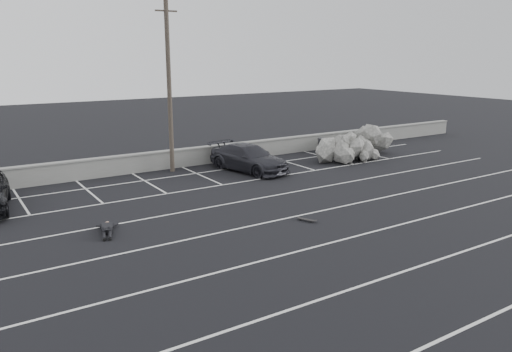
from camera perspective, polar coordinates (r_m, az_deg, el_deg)
ground at (r=17.54m, az=7.80°, el=-7.77°), size 120.00×120.00×0.00m
seawall at (r=29.01m, az=-10.39°, el=1.87°), size 50.00×0.45×1.06m
stall_lines at (r=20.82m, az=-0.28°, el=-4.13°), size 36.00×20.05×0.01m
car_right at (r=28.01m, az=-0.83°, el=2.08°), size 3.15×5.44×1.48m
utility_pole at (r=27.77m, az=-9.89°, el=9.97°), size 1.23×0.25×9.22m
trash_bin at (r=34.13m, az=7.53°, el=3.58°), size 0.77×0.77×0.90m
riprap_pile at (r=32.28m, az=10.86°, el=3.00°), size 7.03×4.69×1.40m
person at (r=19.42m, az=-16.65°, el=-5.41°), size 2.05×2.62×0.43m
skateboard at (r=19.79m, az=5.81°, el=-4.99°), size 0.43×0.69×0.08m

